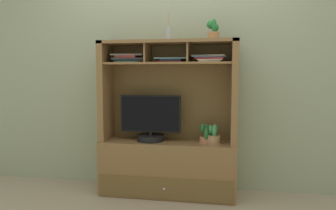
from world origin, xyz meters
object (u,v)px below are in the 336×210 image
object	(u,v)px
potted_orchid	(213,136)
potted_fern	(206,135)
media_console	(168,148)
magazine_stack_left	(128,58)
tv_monitor	(150,122)
magazine_stack_centre	(171,60)
potted_succulent	(213,30)
diffuser_bottle	(168,34)
magazine_stack_right	(209,58)

from	to	relation	value
potted_orchid	potted_fern	size ratio (longest dim) A/B	1.04
media_console	magazine_stack_left	distance (m)	0.97
tv_monitor	potted_fern	distance (m)	0.56
tv_monitor	magazine_stack_centre	world-z (taller)	magazine_stack_centre
potted_fern	tv_monitor	bearing A→B (deg)	179.23
potted_succulent	potted_orchid	bearing A→B (deg)	-74.82
diffuser_bottle	magazine_stack_right	bearing A→B (deg)	-4.49
magazine_stack_centre	potted_succulent	xyz separation A→B (m)	(0.40, 0.02, 0.27)
media_console	tv_monitor	distance (m)	0.31
magazine_stack_left	diffuser_bottle	size ratio (longest dim) A/B	1.23
magazine_stack_centre	diffuser_bottle	world-z (taller)	diffuser_bottle
magazine_stack_centre	magazine_stack_right	distance (m)	0.36
potted_fern	magazine_stack_centre	bearing A→B (deg)	175.62
potted_fern	media_console	bearing A→B (deg)	174.15
potted_succulent	media_console	bearing A→B (deg)	-178.40
potted_succulent	potted_fern	bearing A→B (deg)	-136.52
media_console	diffuser_bottle	world-z (taller)	diffuser_bottle
potted_orchid	diffuser_bottle	distance (m)	1.06
potted_orchid	magazine_stack_centre	xyz separation A→B (m)	(-0.42, 0.04, 0.72)
tv_monitor	magazine_stack_centre	xyz separation A→B (m)	(0.20, 0.02, 0.61)
potted_fern	magazine_stack_left	size ratio (longest dim) A/B	0.55
magazine_stack_right	media_console	bearing A→B (deg)	178.40
magazine_stack_left	potted_succulent	distance (m)	0.87
diffuser_bottle	potted_orchid	bearing A→B (deg)	-8.74
tv_monitor	potted_orchid	xyz separation A→B (m)	(0.62, -0.02, -0.11)
potted_fern	potted_succulent	world-z (taller)	potted_succulent
potted_orchid	potted_fern	bearing A→B (deg)	171.66
media_console	potted_fern	size ratio (longest dim) A/B	8.13
magazine_stack_left	magazine_stack_right	distance (m)	0.79
magazine_stack_centre	potted_succulent	bearing A→B (deg)	3.41
potted_fern	diffuser_bottle	size ratio (longest dim) A/B	0.68
magazine_stack_left	potted_succulent	bearing A→B (deg)	0.53
diffuser_bottle	tv_monitor	bearing A→B (deg)	-163.58
diffuser_bottle	potted_succulent	bearing A→B (deg)	-1.04
tv_monitor	potted_succulent	world-z (taller)	potted_succulent
media_console	magazine_stack_centre	xyz separation A→B (m)	(0.03, -0.01, 0.87)
media_console	potted_succulent	size ratio (longest dim) A/B	7.75
magazine_stack_left	magazine_stack_centre	bearing A→B (deg)	-2.14
media_console	magazine_stack_left	world-z (taller)	media_console
tv_monitor	media_console	bearing A→B (deg)	10.21
magazine_stack_left	magazine_stack_centre	xyz separation A→B (m)	(0.43, -0.02, -0.02)
magazine_stack_right	magazine_stack_centre	bearing A→B (deg)	-179.85
tv_monitor	potted_succulent	size ratio (longest dim) A/B	3.07
tv_monitor	magazine_stack_left	size ratio (longest dim) A/B	1.78
magazine_stack_left	media_console	bearing A→B (deg)	-0.60
tv_monitor	potted_orchid	size ratio (longest dim) A/B	3.10
magazine_stack_left	diffuser_bottle	xyz separation A→B (m)	(0.40, 0.02, 0.23)
potted_succulent	diffuser_bottle	bearing A→B (deg)	178.96
tv_monitor	potted_succulent	distance (m)	1.07
potted_orchid	magazine_stack_left	size ratio (longest dim) A/B	0.57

